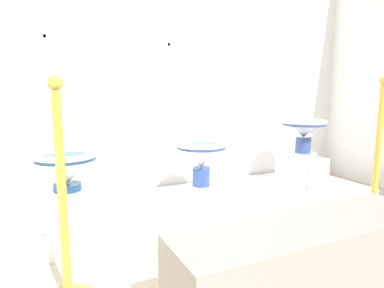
{
  "coord_description": "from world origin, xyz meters",
  "views": [
    {
      "loc": [
        0.77,
        0.22,
        0.96
      ],
      "look_at": [
        1.9,
        2.62,
        0.55
      ],
      "focal_mm": 30.84,
      "sensor_mm": 36.0,
      "label": 1
    }
  ],
  "objects_px": {
    "plinth_block_broad_patterned": "(302,171)",
    "stanchion_post_near_left": "(65,239)",
    "museum_bench": "(308,265)",
    "plinth_block_slender_white": "(69,209)",
    "plinth_block_pale_glazed": "(201,195)",
    "antique_toilet_broad_patterned": "(304,131)",
    "info_placard_second": "(173,49)",
    "antique_toilet_pale_glazed": "(201,157)",
    "antique_toilet_slender_white": "(66,169)",
    "stanchion_post_near_right": "(376,173)",
    "info_placard_first": "(50,42)"
  },
  "relations": [
    {
      "from": "info_placard_second",
      "to": "stanchion_post_near_right",
      "type": "xyz_separation_m",
      "value": [
        1.13,
        -1.28,
        -1.0
      ]
    },
    {
      "from": "museum_bench",
      "to": "info_placard_first",
      "type": "bearing_deg",
      "value": 116.43
    },
    {
      "from": "antique_toilet_pale_glazed",
      "to": "museum_bench",
      "type": "xyz_separation_m",
      "value": [
        -0.14,
        -1.35,
        -0.24
      ]
    },
    {
      "from": "plinth_block_slender_white",
      "to": "info_placard_second",
      "type": "relative_size",
      "value": 2.84
    },
    {
      "from": "antique_toilet_broad_patterned",
      "to": "info_placard_second",
      "type": "height_order",
      "value": "info_placard_second"
    },
    {
      "from": "plinth_block_slender_white",
      "to": "stanchion_post_near_left",
      "type": "relative_size",
      "value": 0.37
    },
    {
      "from": "antique_toilet_pale_glazed",
      "to": "plinth_block_broad_patterned",
      "type": "xyz_separation_m",
      "value": [
        1.1,
        0.0,
        -0.23
      ]
    },
    {
      "from": "antique_toilet_slender_white",
      "to": "antique_toilet_pale_glazed",
      "type": "height_order",
      "value": "same"
    },
    {
      "from": "plinth_block_slender_white",
      "to": "stanchion_post_near_right",
      "type": "bearing_deg",
      "value": -19.02
    },
    {
      "from": "plinth_block_slender_white",
      "to": "museum_bench",
      "type": "xyz_separation_m",
      "value": [
        0.9,
        -1.32,
        0.03
      ]
    },
    {
      "from": "info_placard_second",
      "to": "stanchion_post_near_left",
      "type": "relative_size",
      "value": 0.13
    },
    {
      "from": "plinth_block_pale_glazed",
      "to": "museum_bench",
      "type": "xyz_separation_m",
      "value": [
        -0.14,
        -1.35,
        0.09
      ]
    },
    {
      "from": "plinth_block_broad_patterned",
      "to": "antique_toilet_broad_patterned",
      "type": "height_order",
      "value": "antique_toilet_broad_patterned"
    },
    {
      "from": "plinth_block_broad_patterned",
      "to": "museum_bench",
      "type": "distance_m",
      "value": 1.84
    },
    {
      "from": "antique_toilet_slender_white",
      "to": "antique_toilet_pale_glazed",
      "type": "relative_size",
      "value": 0.99
    },
    {
      "from": "info_placard_first",
      "to": "museum_bench",
      "type": "bearing_deg",
      "value": -63.57
    },
    {
      "from": "antique_toilet_slender_white",
      "to": "stanchion_post_near_left",
      "type": "relative_size",
      "value": 0.4
    },
    {
      "from": "antique_toilet_slender_white",
      "to": "plinth_block_pale_glazed",
      "type": "relative_size",
      "value": 1.05
    },
    {
      "from": "museum_bench",
      "to": "antique_toilet_pale_glazed",
      "type": "bearing_deg",
      "value": 83.89
    },
    {
      "from": "info_placard_second",
      "to": "museum_bench",
      "type": "relative_size",
      "value": 0.1
    },
    {
      "from": "antique_toilet_slender_white",
      "to": "stanchion_post_near_right",
      "type": "height_order",
      "value": "stanchion_post_near_right"
    },
    {
      "from": "plinth_block_pale_glazed",
      "to": "antique_toilet_broad_patterned",
      "type": "height_order",
      "value": "antique_toilet_broad_patterned"
    },
    {
      "from": "plinth_block_slender_white",
      "to": "stanchion_post_near_left",
      "type": "bearing_deg",
      "value": -95.41
    },
    {
      "from": "plinth_block_broad_patterned",
      "to": "stanchion_post_near_left",
      "type": "distance_m",
      "value": 2.39
    },
    {
      "from": "antique_toilet_slender_white",
      "to": "antique_toilet_broad_patterned",
      "type": "height_order",
      "value": "antique_toilet_broad_patterned"
    },
    {
      "from": "plinth_block_slender_white",
      "to": "plinth_block_pale_glazed",
      "type": "bearing_deg",
      "value": 2.06
    },
    {
      "from": "plinth_block_broad_patterned",
      "to": "stanchion_post_near_left",
      "type": "relative_size",
      "value": 0.36
    },
    {
      "from": "plinth_block_pale_glazed",
      "to": "stanchion_post_near_left",
      "type": "bearing_deg",
      "value": -142.02
    },
    {
      "from": "plinth_block_slender_white",
      "to": "stanchion_post_near_right",
      "type": "relative_size",
      "value": 0.35
    },
    {
      "from": "plinth_block_slender_white",
      "to": "plinth_block_pale_glazed",
      "type": "xyz_separation_m",
      "value": [
        1.04,
        0.04,
        -0.05
      ]
    },
    {
      "from": "antique_toilet_pale_glazed",
      "to": "museum_bench",
      "type": "height_order",
      "value": "antique_toilet_pale_glazed"
    },
    {
      "from": "antique_toilet_broad_patterned",
      "to": "antique_toilet_slender_white",
      "type": "bearing_deg",
      "value": -178.95
    },
    {
      "from": "plinth_block_slender_white",
      "to": "stanchion_post_near_left",
      "type": "height_order",
      "value": "stanchion_post_near_left"
    },
    {
      "from": "antique_toilet_broad_patterned",
      "to": "stanchion_post_near_left",
      "type": "bearing_deg",
      "value": -158.41
    },
    {
      "from": "antique_toilet_slender_white",
      "to": "museum_bench",
      "type": "height_order",
      "value": "antique_toilet_slender_white"
    },
    {
      "from": "info_placard_first",
      "to": "stanchion_post_near_left",
      "type": "height_order",
      "value": "info_placard_first"
    },
    {
      "from": "plinth_block_broad_patterned",
      "to": "info_placard_first",
      "type": "relative_size",
      "value": 2.59
    },
    {
      "from": "plinth_block_broad_patterned",
      "to": "info_placard_second",
      "type": "bearing_deg",
      "value": 155.94
    },
    {
      "from": "plinth_block_broad_patterned",
      "to": "info_placard_first",
      "type": "bearing_deg",
      "value": 166.82
    },
    {
      "from": "antique_toilet_slender_white",
      "to": "info_placard_first",
      "type": "relative_size",
      "value": 2.91
    },
    {
      "from": "stanchion_post_near_right",
      "to": "info_placard_first",
      "type": "bearing_deg",
      "value": 149.3
    },
    {
      "from": "stanchion_post_near_left",
      "to": "stanchion_post_near_right",
      "type": "distance_m",
      "value": 2.21
    },
    {
      "from": "antique_toilet_broad_patterned",
      "to": "stanchion_post_near_right",
      "type": "xyz_separation_m",
      "value": [
        -0.01,
        -0.77,
        -0.25
      ]
    },
    {
      "from": "plinth_block_pale_glazed",
      "to": "plinth_block_broad_patterned",
      "type": "xyz_separation_m",
      "value": [
        1.1,
        0.0,
        0.1
      ]
    },
    {
      "from": "info_placard_first",
      "to": "museum_bench",
      "type": "xyz_separation_m",
      "value": [
        0.93,
        -1.86,
        -1.16
      ]
    },
    {
      "from": "plinth_block_broad_patterned",
      "to": "museum_bench",
      "type": "relative_size",
      "value": 0.29
    },
    {
      "from": "plinth_block_slender_white",
      "to": "plinth_block_pale_glazed",
      "type": "relative_size",
      "value": 0.96
    },
    {
      "from": "plinth_block_pale_glazed",
      "to": "museum_bench",
      "type": "bearing_deg",
      "value": -96.11
    },
    {
      "from": "plinth_block_pale_glazed",
      "to": "antique_toilet_pale_glazed",
      "type": "xyz_separation_m",
      "value": [
        0.0,
        0.0,
        0.33
      ]
    },
    {
      "from": "plinth_block_slender_white",
      "to": "antique_toilet_slender_white",
      "type": "distance_m",
      "value": 0.29
    }
  ]
}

